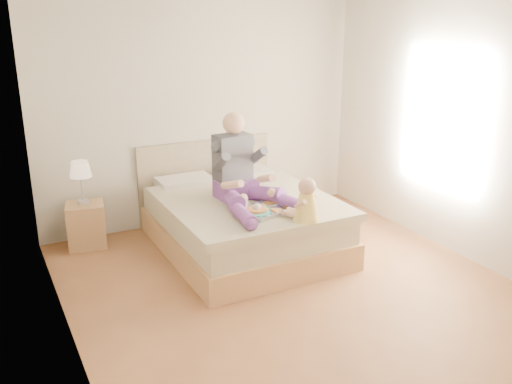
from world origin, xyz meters
name	(u,v)px	position (x,y,z in m)	size (l,w,h in m)	color
room	(300,130)	(0.08, 0.01, 1.51)	(4.02, 4.22, 2.71)	brown
bed	(240,219)	(0.00, 1.08, 0.32)	(1.70, 2.18, 1.00)	#AA7E4F
nightstand	(86,225)	(-1.51, 1.85, 0.25)	(0.46, 0.43, 0.49)	#AA7E4F
lamp	(80,172)	(-1.52, 1.86, 0.86)	(0.23, 0.23, 0.48)	silver
adult	(242,176)	(-0.08, 0.86, 0.88)	(0.79, 1.15, 0.94)	#683586
tray	(265,208)	(-0.01, 0.48, 0.64)	(0.60, 0.52, 0.15)	silver
baby	(306,203)	(0.22, 0.09, 0.78)	(0.33, 0.37, 0.42)	#FFD950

